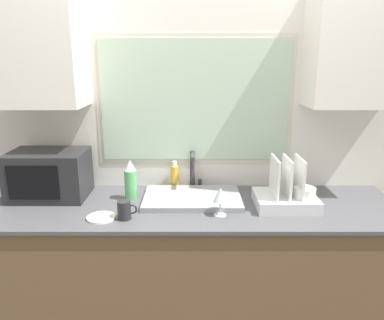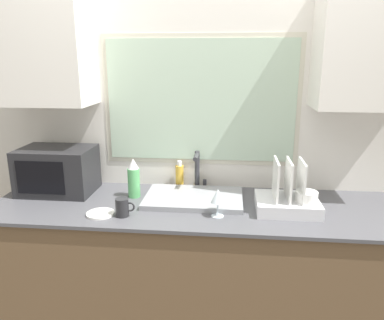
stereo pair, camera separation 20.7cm
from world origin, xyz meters
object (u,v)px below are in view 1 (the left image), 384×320
at_px(dish_rack, 287,196).
at_px(soap_bottle, 174,176).
at_px(mug_near_sink, 124,210).
at_px(faucet, 193,167).
at_px(wine_glass, 220,196).
at_px(spray_bottle, 130,181).
at_px(microwave, 49,175).

xyz_separation_m(dish_rack, soap_bottle, (-0.66, 0.33, 0.01)).
bearing_deg(mug_near_sink, faucet, 52.43).
distance_m(faucet, dish_rack, 0.62).
height_order(soap_bottle, wine_glass, soap_bottle).
height_order(spray_bottle, soap_bottle, spray_bottle).
bearing_deg(mug_near_sink, soap_bottle, 64.04).
distance_m(faucet, spray_bottle, 0.42).
bearing_deg(faucet, wine_glass, -71.02).
relative_size(microwave, spray_bottle, 1.85).
xyz_separation_m(faucet, dish_rack, (0.54, -0.30, -0.08)).
xyz_separation_m(faucet, wine_glass, (0.15, -0.42, -0.03)).
bearing_deg(dish_rack, wine_glass, -162.64).
bearing_deg(dish_rack, spray_bottle, 172.27).
xyz_separation_m(faucet, mug_near_sink, (-0.36, -0.47, -0.10)).
xyz_separation_m(soap_bottle, mug_near_sink, (-0.24, -0.50, -0.03)).
height_order(dish_rack, spray_bottle, dish_rack).
height_order(microwave, soap_bottle, microwave).
bearing_deg(microwave, soap_bottle, 12.48).
xyz_separation_m(mug_near_sink, wine_glass, (0.51, 0.05, 0.06)).
relative_size(soap_bottle, wine_glass, 1.14).
height_order(faucet, mug_near_sink, faucet).
bearing_deg(wine_glass, mug_near_sink, -174.61).
distance_m(microwave, mug_near_sink, 0.62).
bearing_deg(spray_bottle, mug_near_sink, -87.75).
xyz_separation_m(faucet, soap_bottle, (-0.12, 0.03, -0.07)).
xyz_separation_m(dish_rack, wine_glass, (-0.39, -0.12, 0.05)).
bearing_deg(mug_near_sink, dish_rack, 10.72).
height_order(dish_rack, wine_glass, dish_rack).
distance_m(dish_rack, wine_glass, 0.41).
relative_size(dish_rack, wine_glass, 2.19).
bearing_deg(mug_near_sink, spray_bottle, 92.25).
distance_m(faucet, soap_bottle, 0.14).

